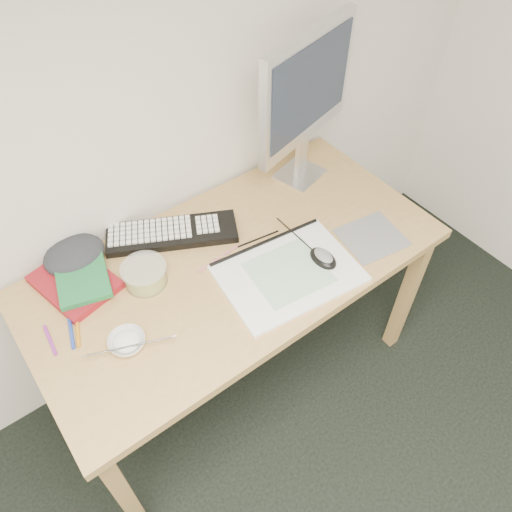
{
  "coord_description": "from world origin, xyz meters",
  "views": [
    {
      "loc": [
        -0.29,
        0.51,
        2.02
      ],
      "look_at": [
        0.34,
        1.35,
        0.83
      ],
      "focal_mm": 35.0,
      "sensor_mm": 36.0,
      "label": 1
    }
  ],
  "objects_px": {
    "desk": "(236,276)",
    "rice_bowl": "(127,342)",
    "keyboard": "(172,233)",
    "sketchpad": "(289,273)",
    "monitor": "(307,92)"
  },
  "relations": [
    {
      "from": "sketchpad",
      "to": "rice_bowl",
      "type": "bearing_deg",
      "value": 179.08
    },
    {
      "from": "rice_bowl",
      "to": "monitor",
      "type": "bearing_deg",
      "value": 17.91
    },
    {
      "from": "keyboard",
      "to": "monitor",
      "type": "bearing_deg",
      "value": 26.19
    },
    {
      "from": "desk",
      "to": "rice_bowl",
      "type": "bearing_deg",
      "value": -169.63
    },
    {
      "from": "monitor",
      "to": "desk",
      "type": "bearing_deg",
      "value": -170.33
    },
    {
      "from": "keyboard",
      "to": "monitor",
      "type": "distance_m",
      "value": 0.67
    },
    {
      "from": "sketchpad",
      "to": "monitor",
      "type": "xyz_separation_m",
      "value": [
        0.36,
        0.37,
        0.35
      ]
    },
    {
      "from": "desk",
      "to": "keyboard",
      "type": "bearing_deg",
      "value": 115.79
    },
    {
      "from": "keyboard",
      "to": "monitor",
      "type": "height_order",
      "value": "monitor"
    },
    {
      "from": "desk",
      "to": "rice_bowl",
      "type": "distance_m",
      "value": 0.46
    },
    {
      "from": "keyboard",
      "to": "rice_bowl",
      "type": "distance_m",
      "value": 0.45
    },
    {
      "from": "keyboard",
      "to": "monitor",
      "type": "relative_size",
      "value": 0.79
    },
    {
      "from": "desk",
      "to": "sketchpad",
      "type": "xyz_separation_m",
      "value": [
        0.11,
        -0.16,
        0.09
      ]
    },
    {
      "from": "keyboard",
      "to": "rice_bowl",
      "type": "height_order",
      "value": "rice_bowl"
    },
    {
      "from": "desk",
      "to": "keyboard",
      "type": "relative_size",
      "value": 3.09
    }
  ]
}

